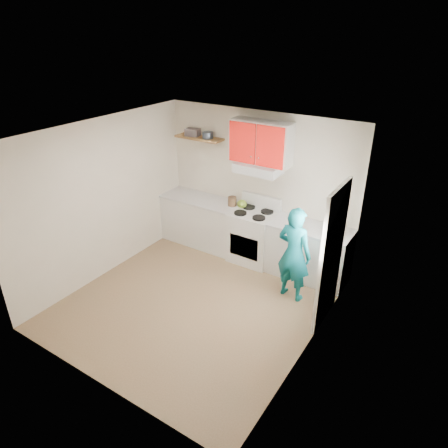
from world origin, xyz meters
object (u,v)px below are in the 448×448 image
Objects in this scene: kettle at (242,204)px; stove at (253,237)px; crock at (232,202)px; tin at (208,135)px; person at (294,254)px.

stove is at bearing 0.87° from kettle.
kettle is 0.94× the size of crock.
tin reaches higher than crock.
person reaches higher than kettle.
kettle is at bearing -21.74° from person.
tin is at bearing -14.25° from person.
crock is at bearing -159.01° from kettle.
person is at bearing -31.46° from stove.
kettle is 0.11× the size of person.
stove is at bearing -8.29° from crock.
person is (2.11, -0.81, -1.34)m from tin.
stove is 0.72m from crock.
crock reaches higher than stove.
stove is 0.61× the size of person.
person is at bearing -24.96° from crock.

